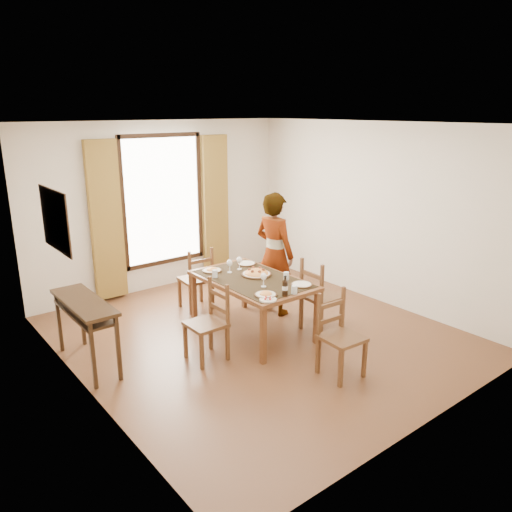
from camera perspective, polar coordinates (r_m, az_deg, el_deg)
ground at (r=6.66m, az=0.20°, el=-8.99°), size 5.00×5.00×0.00m
room_shell at (r=6.25m, az=-0.56°, el=4.26°), size 4.60×5.10×2.74m
console_table at (r=5.98m, az=-19.02°, el=-5.86°), size 0.38×1.20×0.80m
dining_table at (r=6.49m, az=-0.41°, el=-3.13°), size 0.99×1.63×0.76m
chair_west at (r=5.93m, az=-5.47°, el=-7.74°), size 0.42×0.42×0.94m
chair_north at (r=7.39m, az=-6.80°, el=-2.79°), size 0.45×0.45×0.95m
chair_south at (r=5.65m, az=9.56°, el=-9.17°), size 0.44×0.44×0.95m
chair_east at (r=6.66m, az=7.31°, el=-4.78°), size 0.45×0.45×1.00m
man at (r=7.10m, az=2.13°, el=0.27°), size 0.77×0.62×1.77m
plate_sw at (r=5.87m, az=1.12°, el=-4.30°), size 0.27×0.27×0.05m
plate_se at (r=6.23m, az=5.25°, el=-3.12°), size 0.27×0.27×0.05m
plate_nw at (r=6.76m, az=-5.05°, el=-1.53°), size 0.27×0.27×0.05m
plate_ne at (r=7.04m, az=-1.11°, el=-0.74°), size 0.27×0.27×0.05m
pasta_platter at (r=6.57m, az=0.04°, el=-1.79°), size 0.40×0.40×0.10m
caprese_plate at (r=5.74m, az=1.38°, el=-4.89°), size 0.20×0.20×0.04m
wine_glass_a at (r=6.13m, az=0.87°, el=-2.73°), size 0.08×0.08×0.18m
wine_glass_b at (r=6.79m, az=-1.91°, el=-0.80°), size 0.08×0.08×0.18m
wine_glass_c at (r=6.67m, az=-3.03°, el=-1.15°), size 0.08×0.08×0.18m
tumbler_a at (r=6.41m, az=3.49°, el=-2.28°), size 0.07×0.07×0.10m
tumbler_b at (r=6.51m, az=-4.73°, el=-2.02°), size 0.07×0.07×0.10m
tumbler_c at (r=5.94m, az=4.41°, el=-3.86°), size 0.07×0.07×0.10m
wine_bottle at (r=5.84m, az=3.35°, el=-3.44°), size 0.07×0.07×0.25m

